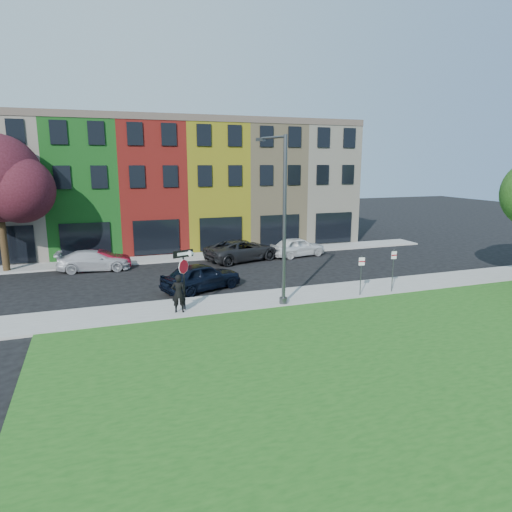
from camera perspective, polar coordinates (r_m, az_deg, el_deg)
name	(u,v)px	position (r m, az deg, el deg)	size (l,w,h in m)	color
ground	(313,316)	(21.60, 7.14, -7.44)	(120.00, 120.00, 0.00)	black
sidewalk_near	(321,293)	(25.00, 8.17, -4.66)	(40.00, 3.00, 0.12)	gray
sidewalk_far	(187,257)	(34.48, -8.67, -0.13)	(40.00, 2.40, 0.12)	gray
rowhouse_block	(177,186)	(40.00, -9.90, 8.57)	(30.00, 10.12, 10.00)	beige
stop_sign	(184,268)	(21.65, -9.04, -1.44)	(1.01, 0.37, 2.89)	black
man	(179,293)	(21.63, -9.66, -4.64)	(0.73, 0.56, 1.81)	black
sedan_near	(201,277)	(25.59, -6.86, -2.56)	(4.95, 3.38, 1.56)	black
parked_car_red	(101,260)	(32.11, -18.83, -0.46)	(3.92, 1.52, 1.27)	maroon
parked_car_silver	(94,260)	(31.86, -19.60, -0.53)	(4.78, 2.25, 1.35)	silver
parked_car_dark	(242,250)	(33.05, -1.73, 0.75)	(6.07, 4.00, 1.55)	black
parked_car_white	(297,247)	(34.69, 5.20, 1.16)	(4.55, 2.47, 1.47)	white
street_lamp	(282,221)	(22.18, 3.26, 4.42)	(0.85, 2.54, 8.18)	#45474A
parking_sign_a	(361,271)	(24.56, 13.01, -1.79)	(0.32, 0.11, 2.12)	#45474A
parking_sign_b	(393,265)	(25.64, 16.77, -1.14)	(0.32, 0.08, 2.35)	#45474A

